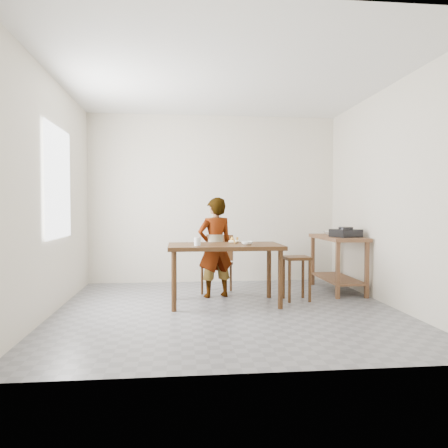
{
  "coord_description": "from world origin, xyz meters",
  "views": [
    {
      "loc": [
        -0.58,
        -5.09,
        1.2
      ],
      "look_at": [
        0.0,
        0.4,
        1.0
      ],
      "focal_mm": 35.0,
      "sensor_mm": 36.0,
      "label": 1
    }
  ],
  "objects": [
    {
      "name": "floor",
      "position": [
        0.0,
        0.0,
        -0.02
      ],
      "size": [
        4.0,
        4.0,
        0.04
      ],
      "primitive_type": "cube",
      "color": "slate",
      "rests_on": "ground"
    },
    {
      "name": "ceiling",
      "position": [
        0.0,
        0.0,
        2.72
      ],
      "size": [
        4.0,
        4.0,
        0.04
      ],
      "primitive_type": "cube",
      "color": "white",
      "rests_on": "wall_back"
    },
    {
      "name": "wall_back",
      "position": [
        0.0,
        2.02,
        1.35
      ],
      "size": [
        4.0,
        0.04,
        2.7
      ],
      "primitive_type": "cube",
      "color": "silver",
      "rests_on": "ground"
    },
    {
      "name": "wall_front",
      "position": [
        0.0,
        -2.02,
        1.35
      ],
      "size": [
        4.0,
        0.04,
        2.7
      ],
      "primitive_type": "cube",
      "color": "silver",
      "rests_on": "ground"
    },
    {
      "name": "wall_left",
      "position": [
        -2.02,
        0.0,
        1.35
      ],
      "size": [
        0.04,
        4.0,
        2.7
      ],
      "primitive_type": "cube",
      "color": "silver",
      "rests_on": "ground"
    },
    {
      "name": "wall_right",
      "position": [
        2.02,
        0.0,
        1.35
      ],
      "size": [
        0.04,
        4.0,
        2.7
      ],
      "primitive_type": "cube",
      "color": "silver",
      "rests_on": "ground"
    },
    {
      "name": "window_pane",
      "position": [
        -1.97,
        0.2,
        1.5
      ],
      "size": [
        0.02,
        1.1,
        1.3
      ],
      "primitive_type": "cube",
      "color": "white",
      "rests_on": "wall_left"
    },
    {
      "name": "dining_table",
      "position": [
        0.0,
        0.3,
        0.38
      ],
      "size": [
        1.4,
        0.8,
        0.75
      ],
      "primitive_type": null,
      "color": "#3F2511",
      "rests_on": "floor"
    },
    {
      "name": "prep_counter",
      "position": [
        1.72,
        1.0,
        0.4
      ],
      "size": [
        0.5,
        1.2,
        0.8
      ],
      "primitive_type": null,
      "color": "brown",
      "rests_on": "floor"
    },
    {
      "name": "child",
      "position": [
        -0.08,
        0.76,
        0.67
      ],
      "size": [
        0.57,
        0.46,
        1.34
      ],
      "primitive_type": "imported",
      "rotation": [
        0.0,
        0.0,
        3.45
      ],
      "color": "silver",
      "rests_on": "floor"
    },
    {
      "name": "dining_chair",
      "position": [
        -0.04,
        1.05,
        0.41
      ],
      "size": [
        0.5,
        0.5,
        0.81
      ],
      "primitive_type": null,
      "rotation": [
        0.0,
        0.0,
        -0.33
      ],
      "color": "#3F2511",
      "rests_on": "floor"
    },
    {
      "name": "stool",
      "position": [
        0.95,
        0.43,
        0.29
      ],
      "size": [
        0.34,
        0.34,
        0.57
      ],
      "primitive_type": null,
      "rotation": [
        0.0,
        0.0,
        0.04
      ],
      "color": "#3F2511",
      "rests_on": "floor"
    },
    {
      "name": "glass_tumbler",
      "position": [
        -0.35,
        0.14,
        0.8
      ],
      "size": [
        0.08,
        0.08,
        0.1
      ],
      "primitive_type": "cylinder",
      "rotation": [
        0.0,
        0.0,
        0.03
      ],
      "color": "white",
      "rests_on": "dining_table"
    },
    {
      "name": "small_bowl",
      "position": [
        0.26,
        0.19,
        0.77
      ],
      "size": [
        0.17,
        0.17,
        0.04
      ],
      "primitive_type": "imported",
      "rotation": [
        0.0,
        0.0,
        0.23
      ],
      "color": "white",
      "rests_on": "dining_table"
    },
    {
      "name": "banana",
      "position": [
        0.14,
        0.47,
        0.78
      ],
      "size": [
        0.19,
        0.17,
        0.06
      ],
      "primitive_type": null,
      "rotation": [
        0.0,
        0.0,
        -0.42
      ],
      "color": "gold",
      "rests_on": "dining_table"
    },
    {
      "name": "serving_bowl",
      "position": [
        1.72,
        1.32,
        0.83
      ],
      "size": [
        0.25,
        0.25,
        0.05
      ],
      "primitive_type": "imported",
      "rotation": [
        0.0,
        0.0,
        -0.29
      ],
      "color": "white",
      "rests_on": "prep_counter"
    },
    {
      "name": "gas_burner",
      "position": [
        1.73,
        0.72,
        0.85
      ],
      "size": [
        0.41,
        0.41,
        0.11
      ],
      "primitive_type": "cube",
      "rotation": [
        0.0,
        0.0,
        0.27
      ],
      "color": "black",
      "rests_on": "prep_counter"
    }
  ]
}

